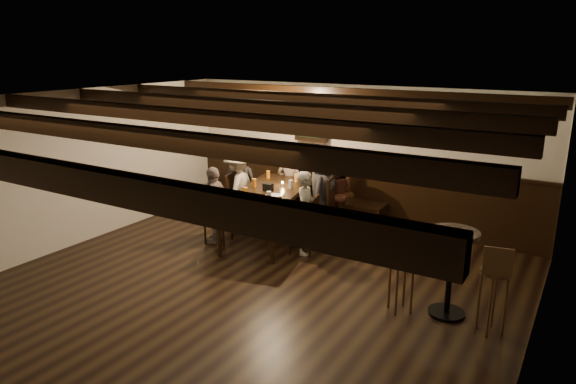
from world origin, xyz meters
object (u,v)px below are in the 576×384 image
Objects in this scene: high_top_table at (451,260)px; chair_right_far at (304,236)px; person_left_far at (215,205)px; person_right_near at (322,192)px; person_bench_right at (337,193)px; bar_stool_right at (492,300)px; chair_left_far at (217,226)px; person_left_near at (238,188)px; bar_stool_left at (401,281)px; person_bench_left at (240,182)px; person_right_far at (306,213)px; chair_left_near at (240,209)px; dining_table at (269,194)px; person_bench_centre at (290,184)px; chair_right_near at (320,216)px.

chair_right_far is at bearing 161.74° from high_top_table.
person_left_far is 0.86× the size of person_right_near.
bar_stool_right is at bearing 129.57° from person_bench_right.
person_left_near is (-0.23, 0.87, 0.40)m from chair_left_far.
high_top_table is at bearing 58.71° from person_left_near.
person_left_near is 4.20m from high_top_table.
person_left_far is at bearing 160.08° from bar_stool_right.
chair_left_far is 0.82× the size of bar_stool_left.
high_top_table is (4.23, -1.73, 0.04)m from person_bench_left.
person_right_near is (1.23, 1.20, 0.45)m from chair_left_far.
chair_left_far is 4.30m from bar_stool_right.
chair_right_far is 0.74× the size of person_bench_right.
person_right_far is at bearing 140.71° from person_bench_left.
chair_left_near is 0.61m from person_bench_left.
dining_table is at bearing 161.50° from high_top_table.
high_top_table is at bearing 70.36° from person_left_far.
person_right_near is at bearing 90.00° from chair_left_near.
bar_stool_left is at bearing 128.76° from person_bench_centre.
dining_table is 2.20× the size of bar_stool_right.
person_bench_left is 4.57m from high_top_table.
dining_table is 1.05m from person_bench_centre.
person_bench_right reaches higher than chair_right_near.
dining_table is 0.96m from chair_right_near.
chair_left_far is at bearing 97.68° from person_bench_left.
chair_right_far is at bearing 150.02° from bar_stool_right.
person_right_far reaches higher than high_top_table.
bar_stool_right is at bearing -120.97° from chair_right_far.
person_left_near is 1.28× the size of high_top_table.
person_bench_right is at bearing 130.56° from bar_stool_right.
person_bench_centre is at bearing 25.60° from chair_right_far.
bar_stool_left is (3.45, -1.54, 0.11)m from chair_left_near.
person_bench_left reaches higher than bar_stool_right.
person_bench_right is 0.94× the size of person_right_far.
person_bench_centre is 0.96m from person_right_near.
person_right_far is 1.23× the size of high_top_table.
person_bench_centre is 1.08× the size of person_bench_right.
bar_stool_right is (4.28, -0.60, -0.23)m from person_left_far.
person_left_far is 3.81m from high_top_table.
chair_right_far is 0.62× the size of person_right_near.
chair_left_far is 0.65× the size of person_left_near.
bar_stool_left is (2.89, -2.28, -0.25)m from person_bench_centre.
bar_stool_left is at bearing 117.30° from person_bench_right.
person_bench_left is 0.47m from person_left_near.
person_left_near is (-1.43, -0.33, 0.36)m from chair_right_near.
person_bench_left is 0.97× the size of person_left_near.
dining_table is 2.69× the size of chair_left_far.
chair_left_far is 1.71m from person_bench_centre.
person_bench_right is 1.14× the size of bar_stool_left.
high_top_table reaches higher than dining_table.
person_bench_left is (-1.08, 0.68, -0.10)m from dining_table.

